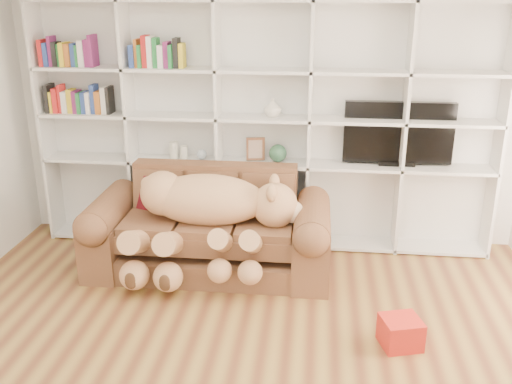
# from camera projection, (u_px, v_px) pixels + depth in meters

# --- Properties ---
(wall_back) EXTENTS (5.00, 0.02, 2.70)m
(wall_back) POSITION_uv_depth(u_px,v_px,m) (266.00, 109.00, 5.63)
(wall_back) COLOR white
(wall_back) RESTS_ON floor
(bookshelf) EXTENTS (4.43, 0.35, 2.40)m
(bookshelf) POSITION_uv_depth(u_px,v_px,m) (240.00, 115.00, 5.54)
(bookshelf) COLOR silver
(bookshelf) RESTS_ON floor
(sofa) EXTENTS (2.18, 0.94, 0.92)m
(sofa) POSITION_uv_depth(u_px,v_px,m) (210.00, 233.00, 5.24)
(sofa) COLOR brown
(sofa) RESTS_ON floor
(teddy_bear) EXTENTS (1.54, 0.87, 0.89)m
(teddy_bear) POSITION_uv_depth(u_px,v_px,m) (207.00, 212.00, 4.98)
(teddy_bear) COLOR tan
(teddy_bear) RESTS_ON sofa
(throw_pillow) EXTENTS (0.40, 0.30, 0.37)m
(throw_pillow) POSITION_uv_depth(u_px,v_px,m) (154.00, 195.00, 5.34)
(throw_pillow) COLOR #5E1110
(throw_pillow) RESTS_ON sofa
(gift_box) EXTENTS (0.33, 0.32, 0.22)m
(gift_box) POSITION_uv_depth(u_px,v_px,m) (401.00, 332.00, 4.15)
(gift_box) COLOR red
(gift_box) RESTS_ON floor
(tv) EXTENTS (1.03, 0.18, 0.61)m
(tv) POSITION_uv_depth(u_px,v_px,m) (398.00, 134.00, 5.42)
(tv) COLOR black
(tv) RESTS_ON bookshelf
(picture_frame) EXTENTS (0.18, 0.06, 0.23)m
(picture_frame) POSITION_uv_depth(u_px,v_px,m) (256.00, 149.00, 5.58)
(picture_frame) COLOR brown
(picture_frame) RESTS_ON bookshelf
(green_vase) EXTENTS (0.17, 0.17, 0.17)m
(green_vase) POSITION_uv_depth(u_px,v_px,m) (278.00, 153.00, 5.57)
(green_vase) COLOR #2D583C
(green_vase) RESTS_ON bookshelf
(figurine_tall) EXTENTS (0.09, 0.09, 0.17)m
(figurine_tall) POSITION_uv_depth(u_px,v_px,m) (174.00, 150.00, 5.67)
(figurine_tall) COLOR beige
(figurine_tall) RESTS_ON bookshelf
(figurine_short) EXTENTS (0.09, 0.09, 0.13)m
(figurine_short) POSITION_uv_depth(u_px,v_px,m) (184.00, 152.00, 5.67)
(figurine_short) COLOR beige
(figurine_short) RESTS_ON bookshelf
(snow_globe) EXTENTS (0.10, 0.10, 0.10)m
(snow_globe) POSITION_uv_depth(u_px,v_px,m) (202.00, 154.00, 5.65)
(snow_globe) COLOR silver
(snow_globe) RESTS_ON bookshelf
(shelf_vase) EXTENTS (0.19, 0.19, 0.17)m
(shelf_vase) POSITION_uv_depth(u_px,v_px,m) (273.00, 108.00, 5.42)
(shelf_vase) COLOR beige
(shelf_vase) RESTS_ON bookshelf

